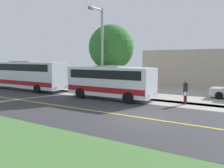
{
  "coord_description": "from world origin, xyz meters",
  "views": [
    {
      "loc": [
        11.77,
        5.47,
        3.34
      ],
      "look_at": [
        -3.5,
        -4.05,
        1.4
      ],
      "focal_mm": 36.55,
      "sensor_mm": 36.0,
      "label": 1
    }
  ],
  "objects": [
    {
      "name": "sidewalk",
      "position": [
        -5.2,
        0.0,
        0.0
      ],
      "size": [
        2.4,
        100.0,
        0.01
      ],
      "primitive_type": "cube",
      "color": "#9E9991",
      "rests_on": "ground"
    },
    {
      "name": "shuttle_bus_front",
      "position": [
        -4.47,
        -4.82,
        1.55
      ],
      "size": [
        2.59,
        7.66,
        2.81
      ],
      "color": "white",
      "rests_on": "ground"
    },
    {
      "name": "transit_bus_rear",
      "position": [
        -4.57,
        -16.11,
        1.75
      ],
      "size": [
        2.78,
        11.26,
        3.18
      ],
      "color": "silver",
      "rests_on": "ground"
    },
    {
      "name": "pedestrian_with_bags",
      "position": [
        -5.43,
        1.22,
        0.99
      ],
      "size": [
        0.72,
        0.34,
        1.83
      ],
      "color": "#4C1919",
      "rests_on": "ground"
    },
    {
      "name": "tree_curbside",
      "position": [
        -7.4,
        -6.57,
        4.5
      ],
      "size": [
        4.45,
        4.45,
        6.74
      ],
      "color": "brown",
      "rests_on": "ground"
    },
    {
      "name": "street_light_pole",
      "position": [
        -4.87,
        -5.99,
        4.27
      ],
      "size": [
        1.97,
        0.24,
        7.72
      ],
      "color": "#9E9EA3",
      "rests_on": "ground"
    },
    {
      "name": "parking_lot_surface",
      "position": [
        -12.4,
        3.0,
        0.0
      ],
      "size": [
        14.0,
        36.0,
        0.01
      ],
      "primitive_type": "cube",
      "color": "#9E9991",
      "rests_on": "ground"
    },
    {
      "name": "ground_plane",
      "position": [
        0.0,
        0.0,
        0.0
      ],
      "size": [
        120.0,
        120.0,
        0.0
      ],
      "primitive_type": "plane",
      "color": "#477238"
    },
    {
      "name": "road_centre_line",
      "position": [
        0.0,
        0.0,
        0.01
      ],
      "size": [
        0.16,
        100.0,
        0.0
      ],
      "primitive_type": "cube",
      "color": "gold",
      "rests_on": "ground"
    },
    {
      "name": "road_surface",
      "position": [
        0.0,
        0.0,
        0.0
      ],
      "size": [
        8.0,
        100.0,
        0.01
      ],
      "primitive_type": "cube",
      "color": "#333335",
      "rests_on": "ground"
    }
  ]
}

